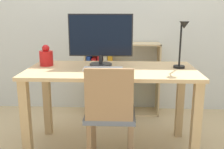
{
  "coord_description": "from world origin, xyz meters",
  "views": [
    {
      "loc": [
        0.1,
        -2.23,
        1.27
      ],
      "look_at": [
        0.0,
        0.1,
        0.7
      ],
      "focal_mm": 42.0,
      "sensor_mm": 36.0,
      "label": 1
    }
  ],
  "objects_px": {
    "keyboard": "(103,69)",
    "vase": "(46,57)",
    "bookshelf": "(109,83)",
    "monitor": "(101,37)",
    "desk_lamp": "(182,40)",
    "chair": "(111,113)"
  },
  "relations": [
    {
      "from": "keyboard",
      "to": "vase",
      "type": "height_order",
      "value": "vase"
    },
    {
      "from": "vase",
      "to": "bookshelf",
      "type": "height_order",
      "value": "vase"
    },
    {
      "from": "monitor",
      "to": "bookshelf",
      "type": "bearing_deg",
      "value": 87.72
    },
    {
      "from": "keyboard",
      "to": "desk_lamp",
      "type": "distance_m",
      "value": 0.71
    },
    {
      "from": "vase",
      "to": "chair",
      "type": "xyz_separation_m",
      "value": [
        0.61,
        -0.39,
        -0.38
      ]
    },
    {
      "from": "monitor",
      "to": "vase",
      "type": "distance_m",
      "value": 0.53
    },
    {
      "from": "vase",
      "to": "chair",
      "type": "distance_m",
      "value": 0.82
    },
    {
      "from": "chair",
      "to": "bookshelf",
      "type": "height_order",
      "value": "bookshelf"
    },
    {
      "from": "keyboard",
      "to": "desk_lamp",
      "type": "bearing_deg",
      "value": 4.18
    },
    {
      "from": "monitor",
      "to": "vase",
      "type": "bearing_deg",
      "value": -175.44
    },
    {
      "from": "monitor",
      "to": "keyboard",
      "type": "bearing_deg",
      "value": -79.87
    },
    {
      "from": "keyboard",
      "to": "bookshelf",
      "type": "distance_m",
      "value": 1.05
    },
    {
      "from": "bookshelf",
      "to": "desk_lamp",
      "type": "bearing_deg",
      "value": -54.17
    },
    {
      "from": "chair",
      "to": "desk_lamp",
      "type": "bearing_deg",
      "value": 32.64
    },
    {
      "from": "monitor",
      "to": "keyboard",
      "type": "relative_size",
      "value": 1.73
    },
    {
      "from": "desk_lamp",
      "to": "bookshelf",
      "type": "height_order",
      "value": "desk_lamp"
    },
    {
      "from": "vase",
      "to": "desk_lamp",
      "type": "height_order",
      "value": "desk_lamp"
    },
    {
      "from": "chair",
      "to": "keyboard",
      "type": "bearing_deg",
      "value": 114.5
    },
    {
      "from": "keyboard",
      "to": "chair",
      "type": "bearing_deg",
      "value": -72.25
    },
    {
      "from": "chair",
      "to": "bookshelf",
      "type": "distance_m",
      "value": 1.22
    },
    {
      "from": "vase",
      "to": "chair",
      "type": "relative_size",
      "value": 0.22
    },
    {
      "from": "desk_lamp",
      "to": "chair",
      "type": "distance_m",
      "value": 0.85
    }
  ]
}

